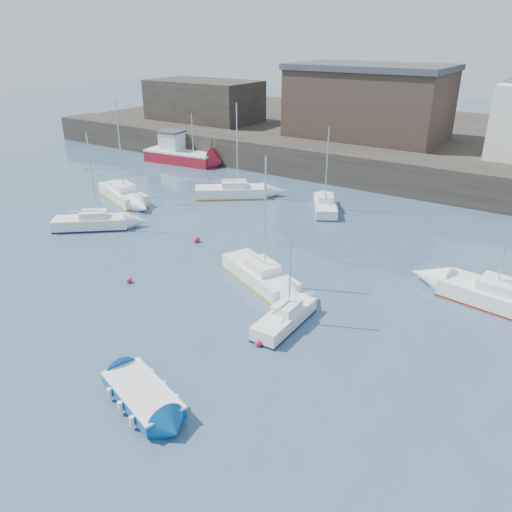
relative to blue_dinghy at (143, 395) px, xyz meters
The scene contains 17 objects.
water 2.41m from the blue_dinghy, 169.75° to the right, with size 220.00×220.00×0.00m, color #2D4760.
quay_wall 34.67m from the blue_dinghy, 93.87° to the left, with size 90.00×5.00×3.00m, color #28231E.
land_strip 52.64m from the blue_dinghy, 92.55° to the left, with size 90.00×32.00×2.80m, color #28231E.
warehouse 43.83m from the blue_dinghy, 101.08° to the left, with size 16.40×10.40×7.60m.
bldg_west 51.70m from the blue_dinghy, 126.12° to the left, with size 14.00×8.00×5.00m.
blue_dinghy is the anchor object (origin of this frame).
fishing_boat 40.19m from the blue_dinghy, 129.41° to the left, with size 8.60×3.95×5.51m.
sailboat_a 20.81m from the blue_dinghy, 145.65° to the left, with size 5.27×4.82×7.05m.
sailboat_b 11.58m from the blue_dinghy, 99.74° to the left, with size 6.13×4.20×7.58m.
sailboat_c 8.26m from the blue_dinghy, 78.05° to the left, with size 1.42×4.35×5.71m.
sailboat_d 19.24m from the blue_dinghy, 56.28° to the left, with size 7.29×3.26×8.97m.
sailboat_e 27.24m from the blue_dinghy, 138.85° to the left, with size 6.79×4.27×8.34m.
sailboat_f 25.40m from the blue_dinghy, 100.14° to the left, with size 4.01×5.26×6.68m.
sailboat_h 27.16m from the blue_dinghy, 118.82° to the left, with size 6.20×5.43×8.08m.
buoy_near 10.89m from the blue_dinghy, 139.55° to the left, with size 0.34×0.34×0.34m, color #EC1D3E.
buoy_mid 6.10m from the blue_dinghy, 74.79° to the left, with size 0.36×0.36×0.36m, color #EC1D3E.
buoy_far 16.64m from the blue_dinghy, 122.50° to the left, with size 0.45×0.45×0.45m, color #EC1D3E.
Camera 1 is at (14.67, -10.09, 13.46)m, focal length 35.00 mm.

